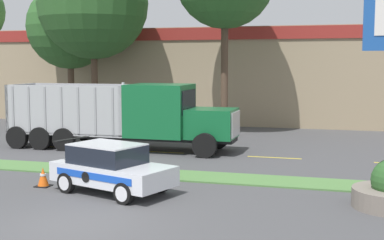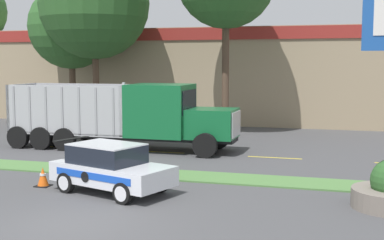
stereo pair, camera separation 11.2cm
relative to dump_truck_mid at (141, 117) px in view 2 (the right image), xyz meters
name	(u,v)px [view 2 (the right image)]	position (x,y,z in m)	size (l,w,h in m)	color
ground_plane	(70,224)	(2.59, -11.68, -1.60)	(600.00, 600.00, 0.00)	#474749
grass_verge	(155,174)	(2.59, -5.24, -1.57)	(120.00, 1.74, 0.06)	#517F42
centre_line_3	(58,147)	(-4.33, -0.36, -1.60)	(2.40, 0.14, 0.01)	yellow
centre_line_4	(160,152)	(1.07, -0.36, -1.60)	(2.40, 0.14, 0.01)	yellow
centre_line_5	(275,158)	(6.47, -0.36, -1.60)	(2.40, 0.14, 0.01)	yellow
dump_truck_mid	(141,117)	(0.00, 0.00, 0.00)	(11.26, 2.85, 3.29)	black
rally_car	(111,167)	(2.16, -8.20, -0.78)	(4.39, 3.04, 1.62)	silver
traffic_cone	(43,177)	(-0.43, -8.06, -1.28)	(0.49, 0.49, 0.66)	black
store_building_backdrop	(254,75)	(2.61, 16.54, 1.66)	(41.30, 12.10, 6.53)	#9E896B
tree_behind_left	(71,18)	(-8.27, 8.42, 5.54)	(5.65, 5.65, 10.83)	brown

